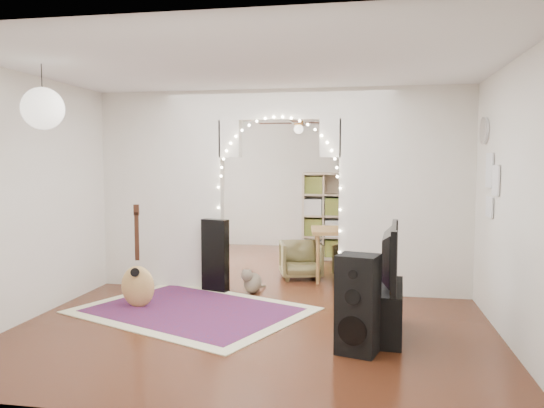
% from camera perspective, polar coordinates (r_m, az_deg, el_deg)
% --- Properties ---
extents(floor, '(7.50, 7.50, 0.00)m').
position_cam_1_polar(floor, '(7.35, 0.81, -9.16)').
color(floor, black).
rests_on(floor, ground).
extents(ceiling, '(5.00, 7.50, 0.02)m').
position_cam_1_polar(ceiling, '(7.20, 0.84, 12.21)').
color(ceiling, white).
rests_on(ceiling, wall_back).
extents(wall_back, '(5.00, 0.02, 2.70)m').
position_cam_1_polar(wall_back, '(10.86, 4.02, 2.49)').
color(wall_back, silver).
rests_on(wall_back, floor).
extents(wall_front, '(5.00, 0.02, 2.70)m').
position_cam_1_polar(wall_front, '(3.51, -9.09, -1.93)').
color(wall_front, silver).
rests_on(wall_front, floor).
extents(wall_left, '(0.02, 7.50, 2.70)m').
position_cam_1_polar(wall_left, '(7.94, -17.28, 1.53)').
color(wall_left, silver).
rests_on(wall_left, floor).
extents(wall_right, '(0.02, 7.50, 2.70)m').
position_cam_1_polar(wall_right, '(7.18, 20.93, 1.13)').
color(wall_right, silver).
rests_on(wall_right, floor).
extents(divider_wall, '(5.00, 0.20, 2.70)m').
position_cam_1_polar(divider_wall, '(7.14, 0.83, 2.02)').
color(divider_wall, silver).
rests_on(divider_wall, floor).
extents(fairy_lights, '(1.64, 0.04, 1.60)m').
position_cam_1_polar(fairy_lights, '(7.01, 0.66, 2.99)').
color(fairy_lights, '#FFEABF').
rests_on(fairy_lights, divider_wall).
extents(window, '(0.04, 1.20, 1.40)m').
position_cam_1_polar(window, '(9.56, -12.18, 3.01)').
color(window, white).
rests_on(window, wall_left).
extents(wall_clock, '(0.03, 0.31, 0.31)m').
position_cam_1_polar(wall_clock, '(6.59, 21.92, 7.35)').
color(wall_clock, white).
rests_on(wall_clock, wall_right).
extents(picture_frames, '(0.02, 0.50, 0.70)m').
position_cam_1_polar(picture_frames, '(6.19, 22.51, 1.97)').
color(picture_frames, white).
rests_on(picture_frames, wall_right).
extents(paper_lantern, '(0.40, 0.40, 0.40)m').
position_cam_1_polar(paper_lantern, '(5.58, -23.44, 9.41)').
color(paper_lantern, white).
rests_on(paper_lantern, ceiling).
extents(ceiling_fan, '(1.10, 1.10, 0.30)m').
position_cam_1_polar(ceiling_fan, '(9.14, 2.88, 8.69)').
color(ceiling_fan, '#C78342').
rests_on(ceiling_fan, ceiling).
extents(area_rug, '(3.04, 2.72, 0.02)m').
position_cam_1_polar(area_rug, '(6.40, -8.57, -11.21)').
color(area_rug, maroon).
rests_on(area_rug, floor).
extents(guitar_case, '(0.39, 0.23, 0.98)m').
position_cam_1_polar(guitar_case, '(7.19, -6.12, -5.51)').
color(guitar_case, black).
rests_on(guitar_case, floor).
extents(acoustic_guitar, '(0.44, 0.23, 1.05)m').
position_cam_1_polar(acoustic_guitar, '(6.57, -14.27, -6.86)').
color(acoustic_guitar, tan).
rests_on(acoustic_guitar, floor).
extents(tabby_cat, '(0.34, 0.56, 0.37)m').
position_cam_1_polar(tabby_cat, '(7.11, -2.15, -8.37)').
color(tabby_cat, brown).
rests_on(tabby_cat, floor).
extents(floor_speaker, '(0.42, 0.39, 0.91)m').
position_cam_1_polar(floor_speaker, '(4.95, 9.19, -10.62)').
color(floor_speaker, black).
rests_on(floor_speaker, floor).
extents(media_console, '(0.46, 1.02, 0.50)m').
position_cam_1_polar(media_console, '(5.56, 11.74, -11.11)').
color(media_console, black).
rests_on(media_console, floor).
extents(tv, '(0.21, 1.08, 0.62)m').
position_cam_1_polar(tv, '(5.44, 11.83, -5.42)').
color(tv, black).
rests_on(tv, media_console).
extents(bookcase, '(1.54, 0.51, 1.55)m').
position_cam_1_polar(bookcase, '(9.55, 7.86, -1.28)').
color(bookcase, '#C4AE8E').
rests_on(bookcase, floor).
extents(dining_table, '(1.29, 0.95, 0.76)m').
position_cam_1_polar(dining_table, '(7.91, 8.65, -3.19)').
color(dining_table, olive).
rests_on(dining_table, floor).
extents(flower_vase, '(0.20, 0.20, 0.19)m').
position_cam_1_polar(flower_vase, '(7.89, 8.66, -1.98)').
color(flower_vase, silver).
rests_on(flower_vase, dining_table).
extents(dining_chair_left, '(0.74, 0.75, 0.56)m').
position_cam_1_polar(dining_chair_left, '(7.98, 3.12, -6.01)').
color(dining_chair_left, brown).
rests_on(dining_chair_left, floor).
extents(dining_chair_right, '(0.68, 0.69, 0.50)m').
position_cam_1_polar(dining_chair_right, '(8.24, 8.87, -5.93)').
color(dining_chair_right, brown).
rests_on(dining_chair_right, floor).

